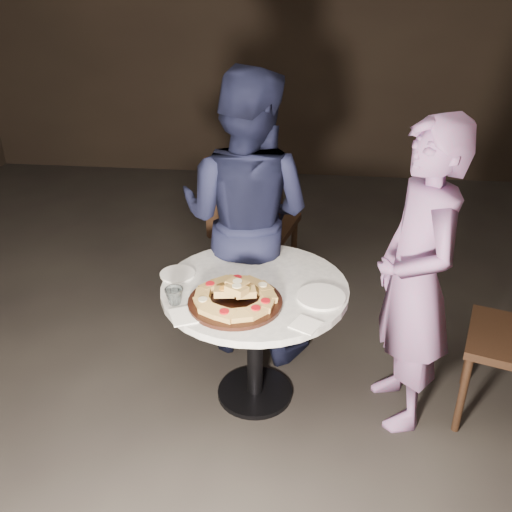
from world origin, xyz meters
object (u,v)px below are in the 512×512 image
Objects in this scene: diner_teal at (415,281)px; water_glass at (174,296)px; focaccia_pile at (235,295)px; table at (255,308)px; chair_far at (251,221)px; serving_board at (235,302)px; diner_navy at (246,217)px.

water_glass is at bearing -93.32° from diner_teal.
focaccia_pile is 0.25× the size of diner_teal.
water_glass is 1.07m from diner_teal.
table is 0.92m from chair_far.
focaccia_pile is 4.53× the size of water_glass.
serving_board is 0.42× the size of chair_far.
table is at bearing 67.51° from focaccia_pile.
diner_navy reaches higher than water_glass.
focaccia_pile reaches higher than table.
water_glass is at bearing -174.87° from serving_board.
chair_far reaches higher than table.
table is 2.39× the size of serving_board.
table is 0.55m from diner_navy.
serving_board is (-0.07, -0.17, 0.13)m from table.
chair_far is 0.47m from diner_navy.
diner_teal is at bearing -2.23° from table.
chair_far is 1.27m from diner_teal.
diner_navy is (-0.10, 0.48, 0.25)m from table.
diner_teal is at bearing 164.02° from diner_navy.
water_glass is at bearing 86.74° from diner_navy.
water_glass is 0.08× the size of chair_far.
chair_far reaches higher than focaccia_pile.
diner_navy is at bearing 70.73° from water_glass.
chair_far is at bearing -70.78° from diner_navy.
chair_far reaches higher than serving_board.
table is at bearing 29.55° from water_glass.
chair_far is at bearing 92.92° from serving_board.
diner_teal is at bearing 9.88° from focaccia_pile.
chair_far is at bearing -150.05° from diner_teal.
diner_teal is at bearing 145.31° from chair_far.
chair_far is (-0.05, 1.07, -0.09)m from serving_board.
focaccia_pile is at bearing 108.84° from diner_navy.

